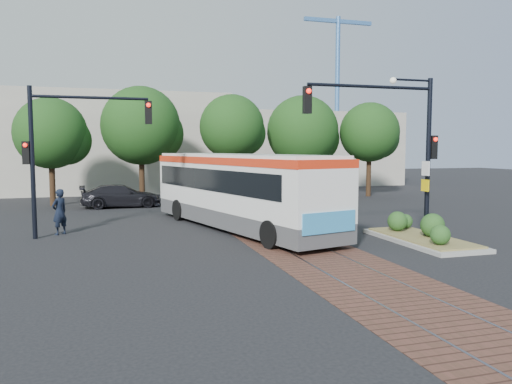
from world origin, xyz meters
TOP-DOWN VIEW (x-y plane):
  - ground at (0.00, 0.00)m, footprint 120.00×120.00m
  - trackbed at (0.00, 4.00)m, footprint 3.60×40.00m
  - tree_row at (1.21, 16.42)m, footprint 26.40×5.60m
  - warehouses at (-0.53, 28.75)m, footprint 40.00×13.00m
  - crane at (18.00, 34.00)m, footprint 8.00×0.50m
  - city_bus at (-1.15, 4.07)m, footprint 5.75×12.64m
  - traffic_island at (4.82, -0.90)m, footprint 2.20×5.20m
  - signal_pole_main at (3.86, -0.81)m, footprint 5.49×0.46m
  - signal_pole_left at (-8.37, 4.00)m, footprint 4.99×0.34m
  - officer at (-8.63, 4.72)m, footprint 0.81×0.81m
  - parked_car at (-5.94, 14.01)m, footprint 4.85×2.12m

SIDE VIEW (x-z plane):
  - ground at x=0.00m, z-range 0.00..0.00m
  - trackbed at x=0.00m, z-range 0.00..0.02m
  - traffic_island at x=4.82m, z-range -0.24..0.89m
  - parked_car at x=-5.94m, z-range 0.00..1.39m
  - officer at x=-8.63m, z-range 0.00..1.90m
  - city_bus at x=-1.15m, z-range 0.19..3.51m
  - warehouses at x=-0.53m, z-range -0.19..7.81m
  - signal_pole_left at x=-8.37m, z-range 0.86..6.86m
  - signal_pole_main at x=3.86m, z-range 1.16..7.16m
  - tree_row at x=1.21m, z-range 1.01..8.69m
  - crane at x=18.00m, z-range 1.88..19.88m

